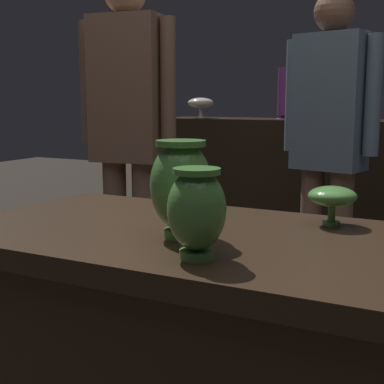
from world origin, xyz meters
TOP-DOWN VIEW (x-y plane):
  - back_display_shelf at (0.00, 2.20)m, footprint 2.60×0.40m
  - vase_centerpiece at (-0.02, -0.07)m, footprint 0.14×0.14m
  - vase_tall_behind at (0.08, -0.20)m, footprint 0.12×0.12m
  - vase_left_accent at (0.25, 0.21)m, footprint 0.12×0.12m
  - shelf_vase_center at (0.00, 2.25)m, footprint 0.07×0.07m
  - shelf_vase_far_left at (-1.04, 2.12)m, footprint 0.17×0.17m
  - shelf_vase_left at (-0.52, 2.27)m, footprint 0.10×0.10m
  - visitor_near_left at (-0.86, 0.98)m, footprint 0.47×0.22m
  - visitor_center_back at (-0.04, 1.43)m, footprint 0.46×0.25m

SIDE VIEW (x-z plane):
  - back_display_shelf at x=0.00m, z-range 0.00..0.99m
  - vase_left_accent at x=0.25m, z-range 0.82..0.92m
  - vase_tall_behind at x=0.08m, z-range 0.81..0.99m
  - vase_centerpiece at x=-0.02m, z-range 0.81..1.03m
  - visitor_center_back at x=-0.04m, z-range 0.14..1.73m
  - visitor_near_left at x=-0.86m, z-range 0.15..1.83m
  - shelf_vase_center at x=0.00m, z-range 1.00..1.11m
  - shelf_vase_far_left at x=-1.04m, z-range 1.02..1.15m
  - shelf_vase_left at x=-0.52m, z-range 0.99..1.31m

